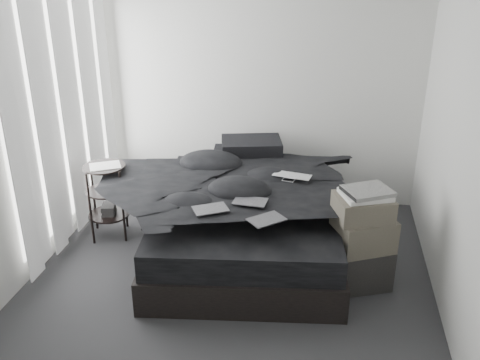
% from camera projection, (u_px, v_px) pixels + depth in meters
% --- Properties ---
extents(floor, '(3.60, 4.20, 0.01)m').
position_uv_depth(floor, '(224.00, 295.00, 4.64)').
color(floor, '#313133').
rests_on(floor, ground).
extents(wall_back, '(3.60, 0.01, 2.60)m').
position_uv_depth(wall_back, '(259.00, 90.00, 6.01)').
color(wall_back, silver).
rests_on(wall_back, ground).
extents(wall_front, '(3.60, 0.01, 2.60)m').
position_uv_depth(wall_front, '(122.00, 334.00, 2.22)').
color(wall_front, silver).
rests_on(wall_front, ground).
extents(wall_left, '(0.01, 4.20, 2.60)m').
position_uv_depth(wall_left, '(8.00, 142.00, 4.40)').
color(wall_left, silver).
rests_on(wall_left, ground).
extents(wall_right, '(0.01, 4.20, 2.60)m').
position_uv_depth(wall_right, '(468.00, 171.00, 3.84)').
color(wall_right, silver).
rests_on(wall_right, ground).
extents(window_left, '(0.02, 2.00, 2.30)m').
position_uv_depth(window_left, '(61.00, 107.00, 5.19)').
color(window_left, white).
rests_on(window_left, wall_left).
extents(curtain_left, '(0.06, 2.12, 2.48)m').
position_uv_depth(curtain_left, '(67.00, 114.00, 5.21)').
color(curtain_left, white).
rests_on(curtain_left, wall_left).
extents(bed, '(1.98, 2.47, 0.31)m').
position_uv_depth(bed, '(246.00, 235.00, 5.30)').
color(bed, black).
rests_on(bed, floor).
extents(mattress, '(1.91, 2.39, 0.24)m').
position_uv_depth(mattress, '(246.00, 210.00, 5.19)').
color(mattress, black).
rests_on(mattress, bed).
extents(duvet, '(1.90, 2.13, 0.27)m').
position_uv_depth(duvet, '(246.00, 188.00, 5.04)').
color(duvet, black).
rests_on(duvet, mattress).
extents(pillow_lower, '(0.74, 0.54, 0.16)m').
position_uv_depth(pillow_lower, '(244.00, 158.00, 5.92)').
color(pillow_lower, black).
rests_on(pillow_lower, mattress).
extents(pillow_upper, '(0.72, 0.57, 0.14)m').
position_uv_depth(pillow_upper, '(251.00, 146.00, 5.84)').
color(pillow_upper, black).
rests_on(pillow_upper, pillow_lower).
extents(laptop, '(0.40, 0.30, 0.03)m').
position_uv_depth(laptop, '(291.00, 170.00, 5.06)').
color(laptop, silver).
rests_on(laptop, duvet).
extents(comic_a, '(0.34, 0.30, 0.01)m').
position_uv_depth(comic_a, '(210.00, 200.00, 4.49)').
color(comic_a, black).
rests_on(comic_a, duvet).
extents(comic_b, '(0.30, 0.21, 0.01)m').
position_uv_depth(comic_b, '(250.00, 192.00, 4.62)').
color(comic_b, black).
rests_on(comic_b, duvet).
extents(comic_c, '(0.34, 0.33, 0.01)m').
position_uv_depth(comic_c, '(267.00, 209.00, 4.31)').
color(comic_c, black).
rests_on(comic_c, duvet).
extents(side_stand, '(0.53, 0.53, 0.77)m').
position_uv_depth(side_stand, '(108.00, 201.00, 5.47)').
color(side_stand, black).
rests_on(side_stand, floor).
extents(papers, '(0.37, 0.33, 0.02)m').
position_uv_depth(papers, '(105.00, 166.00, 5.30)').
color(papers, white).
rests_on(papers, side_stand).
extents(floor_books, '(0.20, 0.23, 0.14)m').
position_uv_depth(floor_books, '(152.00, 223.00, 5.72)').
color(floor_books, black).
rests_on(floor_books, floor).
extents(box_lower, '(0.62, 0.56, 0.38)m').
position_uv_depth(box_lower, '(358.00, 265.00, 4.73)').
color(box_lower, black).
rests_on(box_lower, floor).
extents(box_mid, '(0.59, 0.54, 0.29)m').
position_uv_depth(box_mid, '(363.00, 233.00, 4.59)').
color(box_mid, '#534D41').
rests_on(box_mid, box_lower).
extents(box_upper, '(0.55, 0.49, 0.20)m').
position_uv_depth(box_upper, '(363.00, 207.00, 4.50)').
color(box_upper, '#534D41').
rests_on(box_upper, box_mid).
extents(art_book_white, '(0.47, 0.43, 0.04)m').
position_uv_depth(art_book_white, '(365.00, 195.00, 4.46)').
color(art_book_white, silver).
rests_on(art_book_white, box_upper).
extents(art_book_snake, '(0.47, 0.44, 0.04)m').
position_uv_depth(art_book_snake, '(368.00, 191.00, 4.43)').
color(art_book_snake, silver).
rests_on(art_book_snake, art_book_white).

